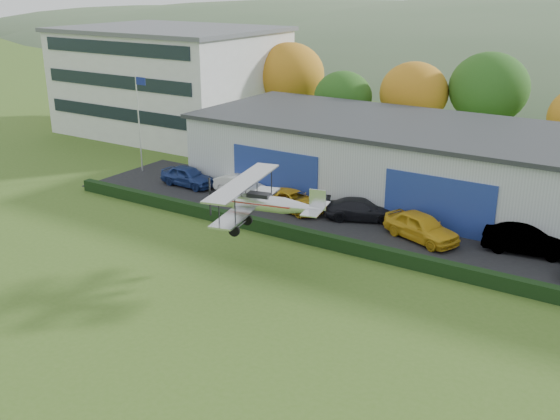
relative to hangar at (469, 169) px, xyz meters
The scene contains 14 objects.
ground 28.55m from the hangar, 100.13° to the right, with size 300.00×300.00×0.00m, color #40611E.
apron 7.72m from the hangar, 105.99° to the right, with size 48.00×9.00×0.05m, color black.
hedge 12.16m from the hangar, 99.64° to the right, with size 46.00×0.60×0.80m, color black.
hangar is the anchor object (origin of this frame).
office_block 33.84m from the hangar, 167.99° to the left, with size 20.60×15.60×10.40m.
flagpole 25.68m from the hangar, 166.49° to the right, with size 1.05×0.10×8.00m.
tree_belt 13.63m from the hangar, 108.16° to the left, with size 75.70×13.22×10.12m.
car_0 20.50m from the hangar, 159.74° to the right, with size 1.81×4.49×1.53m, color navy.
car_1 16.05m from the hangar, 154.84° to the right, with size 1.51×4.34×1.43m, color silver.
car_2 12.27m from the hangar, 142.29° to the right, with size 2.21×4.80×1.33m, color gold.
car_3 8.39m from the hangar, 126.76° to the right, with size 1.94×4.76×1.38m, color black.
car_4 8.00m from the hangar, 92.33° to the right, with size 1.98×4.91×1.67m, color gold.
car_5 8.68m from the hangar, 49.37° to the right, with size 1.71×4.90×1.62m, color gray.
biplane 17.63m from the hangar, 110.05° to the right, with size 6.56×7.47×2.78m.
Camera 1 is at (17.09, -14.85, 14.92)m, focal length 41.52 mm.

